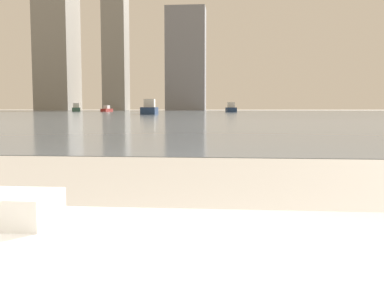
% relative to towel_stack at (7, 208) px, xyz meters
% --- Properties ---
extents(towel_stack, '(0.25, 0.18, 0.08)m').
position_rel_towel_stack_xyz_m(towel_stack, '(0.00, 0.00, 0.00)').
color(towel_stack, white).
rests_on(towel_stack, bathtub).
extents(harbor_water, '(180.00, 110.00, 0.01)m').
position_rel_towel_stack_xyz_m(harbor_water, '(0.25, 61.14, -0.59)').
color(harbor_water, slate).
rests_on(harbor_water, ground_plane).
extents(harbor_boat_0, '(3.09, 4.75, 1.69)m').
position_rel_towel_stack_xyz_m(harbor_boat_0, '(-30.51, 83.79, 0.01)').
color(harbor_boat_0, '#335647').
rests_on(harbor_boat_0, harbor_water).
extents(harbor_boat_1, '(2.05, 5.00, 1.83)m').
position_rel_towel_stack_xyz_m(harbor_boat_1, '(-8.95, 49.76, 0.06)').
color(harbor_boat_1, navy).
rests_on(harbor_boat_1, harbor_water).
extents(harbor_boat_3, '(1.64, 3.40, 1.22)m').
position_rel_towel_stack_xyz_m(harbor_boat_3, '(-23.07, 80.18, -0.15)').
color(harbor_boat_3, maroon).
rests_on(harbor_boat_3, harbor_water).
extents(harbor_boat_4, '(2.03, 4.77, 1.74)m').
position_rel_towel_stack_xyz_m(harbor_boat_4, '(0.89, 74.77, 0.03)').
color(harbor_boat_4, navy).
rests_on(harbor_boat_4, harbor_water).
extents(skyline_tower_0, '(9.71, 11.53, 47.17)m').
position_rel_towel_stack_xyz_m(skyline_tower_0, '(-47.76, 117.14, 22.99)').
color(skyline_tower_0, gray).
rests_on(skyline_tower_0, ground_plane).
extents(skyline_tower_1, '(6.36, 6.34, 39.73)m').
position_rel_towel_stack_xyz_m(skyline_tower_1, '(-31.02, 117.14, 19.27)').
color(skyline_tower_1, gray).
rests_on(skyline_tower_1, ground_plane).
extents(skyline_tower_2, '(10.75, 7.14, 27.86)m').
position_rel_towel_stack_xyz_m(skyline_tower_2, '(-11.38, 117.14, 13.34)').
color(skyline_tower_2, slate).
rests_on(skyline_tower_2, ground_plane).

